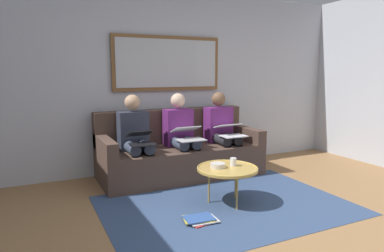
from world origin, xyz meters
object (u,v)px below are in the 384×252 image
(framed_mirror, at_px, (168,63))
(laptop_white, at_px, (230,130))
(laptop_black, at_px, (141,138))
(person_middle, at_px, (181,133))
(couch, at_px, (179,153))
(person_left, at_px, (222,129))
(coffee_table, at_px, (227,169))
(bowl, at_px, (218,165))
(cup, at_px, (233,162))
(laptop_silver, at_px, (188,134))
(magazine_stack, at_px, (201,219))
(person_right, at_px, (135,136))

(framed_mirror, height_order, laptop_white, framed_mirror)
(laptop_black, bearing_deg, person_middle, -159.96)
(couch, relative_size, person_left, 1.93)
(couch, height_order, person_middle, person_middle)
(coffee_table, relative_size, bowl, 4.11)
(coffee_table, xyz_separation_m, cup, (-0.10, -0.04, 0.06))
(laptop_white, height_order, laptop_silver, laptop_silver)
(couch, relative_size, laptop_black, 5.97)
(laptop_white, xyz_separation_m, laptop_black, (1.28, -0.00, -0.01))
(person_left, distance_m, laptop_black, 1.30)
(person_left, height_order, magazine_stack, person_left)
(coffee_table, relative_size, laptop_white, 1.71)
(laptop_black, bearing_deg, cup, 131.73)
(laptop_white, bearing_deg, laptop_silver, -0.55)
(coffee_table, height_order, laptop_black, laptop_black)
(cup, bearing_deg, framed_mirror, -84.86)
(person_right, bearing_deg, cup, 125.15)
(magazine_stack, bearing_deg, laptop_black, -80.35)
(laptop_white, distance_m, person_right, 1.30)
(person_left, bearing_deg, cup, 65.76)
(laptop_silver, height_order, person_right, person_right)
(couch, distance_m, coffee_table, 1.22)
(cup, distance_m, person_left, 1.23)
(couch, relative_size, coffee_table, 3.33)
(bowl, bearing_deg, coffee_table, 150.17)
(couch, xyz_separation_m, bowl, (0.05, 1.17, 0.12))
(couch, xyz_separation_m, framed_mirror, (0.00, -0.39, 1.24))
(bowl, distance_m, person_left, 1.31)
(laptop_black, relative_size, magazine_stack, 1.06)
(cup, height_order, laptop_silver, laptop_silver)
(laptop_black, bearing_deg, framed_mirror, -132.84)
(laptop_silver, height_order, magazine_stack, laptop_silver)
(person_right, height_order, laptop_black, person_right)
(coffee_table, bearing_deg, person_middle, -87.90)
(coffee_table, relative_size, person_middle, 0.58)
(laptop_silver, xyz_separation_m, laptop_black, (0.64, 0.00, -0.00))
(cup, distance_m, laptop_black, 1.19)
(person_left, xyz_separation_m, magazine_stack, (1.07, 1.45, -0.58))
(laptop_white, bearing_deg, laptop_black, -0.09)
(bowl, relative_size, person_middle, 0.14)
(person_middle, bearing_deg, person_right, 0.00)
(bowl, height_order, person_right, person_right)
(framed_mirror, distance_m, coffee_table, 1.98)
(framed_mirror, bearing_deg, couch, 90.00)
(person_right, bearing_deg, couch, -173.87)
(cup, relative_size, laptop_white, 0.23)
(laptop_black, height_order, magazine_stack, laptop_black)
(laptop_white, distance_m, laptop_black, 1.28)
(laptop_silver, bearing_deg, person_left, -160.29)
(couch, xyz_separation_m, cup, (-0.14, 1.18, 0.14))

